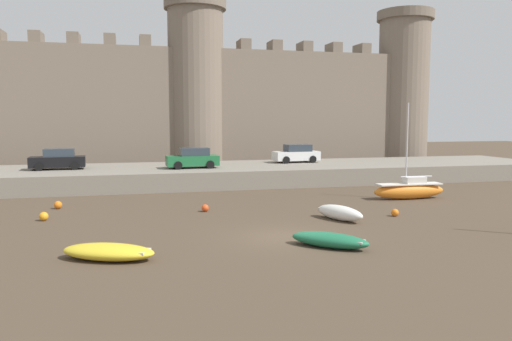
{
  "coord_description": "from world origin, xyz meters",
  "views": [
    {
      "loc": [
        -6.52,
        -21.19,
        5.37
      ],
      "look_at": [
        0.06,
        5.35,
        2.5
      ],
      "focal_mm": 35.0,
      "sensor_mm": 36.0,
      "label": 1
    }
  ],
  "objects_px": {
    "mooring_buoy_off_centre": "(58,205)",
    "car_quay_centre_west": "(193,158)",
    "rowboat_foreground_left": "(330,240)",
    "sailboat_near_channel_left": "(409,190)",
    "mooring_buoy_near_shore": "(395,213)",
    "rowboat_foreground_centre": "(340,212)",
    "car_quay_east": "(297,154)",
    "mooring_buoy_near_channel": "(205,208)",
    "rowboat_midflat_right": "(109,251)",
    "car_quay_centre_east": "(58,159)",
    "mooring_buoy_mid_mud": "(44,216)"
  },
  "relations": [
    {
      "from": "mooring_buoy_off_centre",
      "to": "car_quay_centre_west",
      "type": "xyz_separation_m",
      "value": [
        9.06,
        8.51,
        1.95
      ]
    },
    {
      "from": "rowboat_foreground_left",
      "to": "sailboat_near_channel_left",
      "type": "bearing_deg",
      "value": 46.41
    },
    {
      "from": "mooring_buoy_near_shore",
      "to": "mooring_buoy_off_centre",
      "type": "bearing_deg",
      "value": 159.35
    },
    {
      "from": "rowboat_foreground_centre",
      "to": "car_quay_east",
      "type": "bearing_deg",
      "value": 78.41
    },
    {
      "from": "mooring_buoy_near_shore",
      "to": "car_quay_east",
      "type": "xyz_separation_m",
      "value": [
        0.43,
        18.29,
        1.97
      ]
    },
    {
      "from": "rowboat_foreground_centre",
      "to": "mooring_buoy_near_channel",
      "type": "relative_size",
      "value": 7.47
    },
    {
      "from": "mooring_buoy_near_channel",
      "to": "car_quay_centre_west",
      "type": "xyz_separation_m",
      "value": [
        0.68,
        11.52,
        1.97
      ]
    },
    {
      "from": "mooring_buoy_near_channel",
      "to": "car_quay_centre_west",
      "type": "relative_size",
      "value": 0.1
    },
    {
      "from": "rowboat_midflat_right",
      "to": "mooring_buoy_near_shore",
      "type": "bearing_deg",
      "value": 18.55
    },
    {
      "from": "mooring_buoy_near_channel",
      "to": "rowboat_foreground_left",
      "type": "bearing_deg",
      "value": -67.03
    },
    {
      "from": "car_quay_centre_east",
      "to": "car_quay_centre_west",
      "type": "bearing_deg",
      "value": -8.1
    },
    {
      "from": "car_quay_east",
      "to": "rowboat_foreground_left",
      "type": "bearing_deg",
      "value": -105.28
    },
    {
      "from": "rowboat_midflat_right",
      "to": "car_quay_centre_east",
      "type": "distance_m",
      "value": 22.46
    },
    {
      "from": "rowboat_midflat_right",
      "to": "mooring_buoy_near_shore",
      "type": "relative_size",
      "value": 9.48
    },
    {
      "from": "rowboat_foreground_centre",
      "to": "rowboat_foreground_left",
      "type": "bearing_deg",
      "value": -117.41
    },
    {
      "from": "rowboat_midflat_right",
      "to": "sailboat_near_channel_left",
      "type": "xyz_separation_m",
      "value": [
        18.88,
        10.17,
        0.3
      ]
    },
    {
      "from": "car_quay_centre_east",
      "to": "mooring_buoy_near_channel",
      "type": "bearing_deg",
      "value": -53.39
    },
    {
      "from": "mooring_buoy_near_shore",
      "to": "car_quay_centre_east",
      "type": "relative_size",
      "value": 0.1
    },
    {
      "from": "sailboat_near_channel_left",
      "to": "mooring_buoy_off_centre",
      "type": "relative_size",
      "value": 13.57
    },
    {
      "from": "rowboat_midflat_right",
      "to": "car_quay_east",
      "type": "distance_m",
      "value": 27.95
    },
    {
      "from": "mooring_buoy_mid_mud",
      "to": "car_quay_centre_east",
      "type": "bearing_deg",
      "value": 94.37
    },
    {
      "from": "mooring_buoy_near_shore",
      "to": "mooring_buoy_near_channel",
      "type": "xyz_separation_m",
      "value": [
        -9.94,
        3.9,
        0.01
      ]
    },
    {
      "from": "mooring_buoy_near_channel",
      "to": "mooring_buoy_mid_mud",
      "type": "distance_m",
      "value": 8.63
    },
    {
      "from": "rowboat_midflat_right",
      "to": "mooring_buoy_mid_mud",
      "type": "xyz_separation_m",
      "value": [
        -3.64,
        8.38,
        -0.09
      ]
    },
    {
      "from": "mooring_buoy_off_centre",
      "to": "mooring_buoy_near_channel",
      "type": "height_order",
      "value": "mooring_buoy_off_centre"
    },
    {
      "from": "mooring_buoy_near_shore",
      "to": "mooring_buoy_off_centre",
      "type": "relative_size",
      "value": 0.88
    },
    {
      "from": "mooring_buoy_near_shore",
      "to": "rowboat_foreground_left",
      "type": "bearing_deg",
      "value": -138.5
    },
    {
      "from": "rowboat_foreground_centre",
      "to": "car_quay_centre_east",
      "type": "relative_size",
      "value": 0.76
    },
    {
      "from": "car_quay_east",
      "to": "car_quay_centre_east",
      "type": "bearing_deg",
      "value": -175.98
    },
    {
      "from": "rowboat_foreground_centre",
      "to": "sailboat_near_channel_left",
      "type": "bearing_deg",
      "value": 36.19
    },
    {
      "from": "sailboat_near_channel_left",
      "to": "car_quay_east",
      "type": "bearing_deg",
      "value": 105.07
    },
    {
      "from": "car_quay_centre_east",
      "to": "rowboat_midflat_right",
      "type": "bearing_deg",
      "value": -77.94
    },
    {
      "from": "rowboat_foreground_centre",
      "to": "car_quay_east",
      "type": "relative_size",
      "value": 0.76
    },
    {
      "from": "mooring_buoy_off_centre",
      "to": "car_quay_centre_west",
      "type": "relative_size",
      "value": 0.11
    },
    {
      "from": "mooring_buoy_off_centre",
      "to": "rowboat_foreground_left",
      "type": "bearing_deg",
      "value": -44.86
    },
    {
      "from": "mooring_buoy_mid_mud",
      "to": "car_quay_centre_east",
      "type": "distance_m",
      "value": 13.69
    },
    {
      "from": "rowboat_midflat_right",
      "to": "car_quay_east",
      "type": "relative_size",
      "value": 0.94
    },
    {
      "from": "mooring_buoy_off_centre",
      "to": "sailboat_near_channel_left",
      "type": "bearing_deg",
      "value": -4.47
    },
    {
      "from": "sailboat_near_channel_left",
      "to": "car_quay_east",
      "type": "height_order",
      "value": "sailboat_near_channel_left"
    },
    {
      "from": "rowboat_foreground_left",
      "to": "car_quay_centre_west",
      "type": "bearing_deg",
      "value": 98.86
    },
    {
      "from": "mooring_buoy_near_shore",
      "to": "car_quay_centre_west",
      "type": "height_order",
      "value": "car_quay_centre_west"
    },
    {
      "from": "rowboat_midflat_right",
      "to": "car_quay_centre_west",
      "type": "xyz_separation_m",
      "value": [
        5.65,
        20.42,
        1.86
      ]
    },
    {
      "from": "rowboat_foreground_centre",
      "to": "rowboat_foreground_left",
      "type": "xyz_separation_m",
      "value": [
        -2.66,
        -5.13,
        -0.08
      ]
    },
    {
      "from": "rowboat_foreground_centre",
      "to": "mooring_buoy_near_channel",
      "type": "distance_m",
      "value": 7.75
    },
    {
      "from": "rowboat_midflat_right",
      "to": "rowboat_foreground_centre",
      "type": "height_order",
      "value": "rowboat_foreground_centre"
    },
    {
      "from": "mooring_buoy_near_shore",
      "to": "mooring_buoy_near_channel",
      "type": "relative_size",
      "value": 0.98
    },
    {
      "from": "car_quay_centre_east",
      "to": "car_quay_east",
      "type": "bearing_deg",
      "value": 4.02
    },
    {
      "from": "mooring_buoy_mid_mud",
      "to": "car_quay_east",
      "type": "xyz_separation_m",
      "value": [
        18.98,
        14.91,
        1.95
      ]
    },
    {
      "from": "rowboat_foreground_left",
      "to": "car_quay_centre_east",
      "type": "xyz_separation_m",
      "value": [
        -13.56,
        22.22,
        1.85
      ]
    },
    {
      "from": "mooring_buoy_mid_mud",
      "to": "rowboat_foreground_left",
      "type": "bearing_deg",
      "value": -34.8
    }
  ]
}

